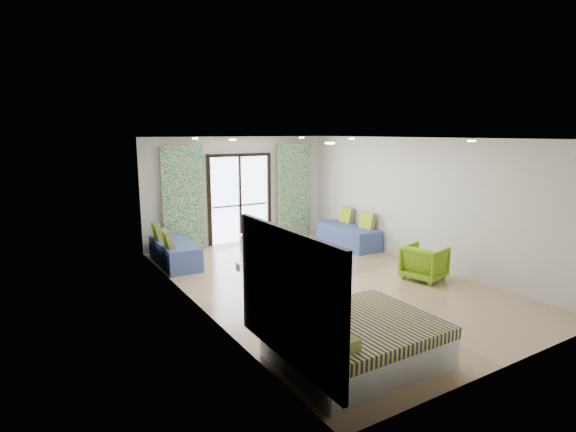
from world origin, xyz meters
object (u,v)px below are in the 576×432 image
daybed_left (174,252)px  armchair (425,261)px  bed (355,341)px  daybed_right (349,235)px  coffee_table (257,238)px

daybed_left → armchair: bearing=-41.0°
bed → daybed_left: bearing=96.9°
daybed_right → armchair: daybed_right is taller
daybed_left → coffee_table: 1.91m
daybed_left → coffee_table: bearing=-4.2°
bed → daybed_right: size_ratio=1.04×
bed → daybed_right: bearing=52.0°
daybed_right → coffee_table: bearing=169.9°
bed → daybed_right: (3.59, 4.60, 0.00)m
coffee_table → armchair: 3.83m
bed → daybed_left: 5.33m
daybed_right → bed: bearing=-125.9°
armchair → daybed_right: bearing=-22.5°
bed → armchair: armchair is taller
daybed_left → daybed_right: 4.29m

